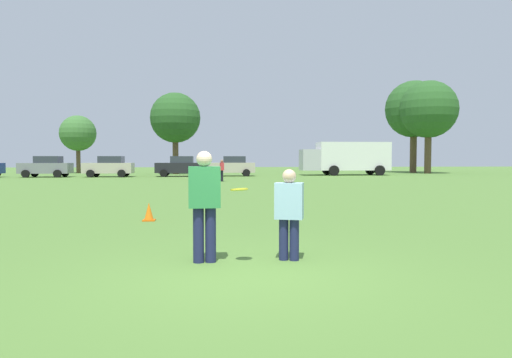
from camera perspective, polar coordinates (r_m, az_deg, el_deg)
ground_plane at (r=6.69m, az=-1.21°, el=-11.55°), size 160.31×160.31×0.00m
player_thrower at (r=7.30m, az=-6.35°, el=-2.57°), size 0.50×0.30×1.74m
player_defender at (r=7.44m, az=4.08°, el=-3.77°), size 0.50×0.38×1.46m
frisbee at (r=7.05m, az=-2.07°, el=-1.30°), size 0.27×0.27×0.07m
traffic_cone at (r=12.47m, az=-12.99°, el=-3.97°), size 0.32×0.32×0.48m
parked_car_mid_left at (r=44.10m, az=-24.32°, el=1.41°), size 4.23×2.28×1.82m
parked_car_center at (r=42.65m, az=-17.56°, el=1.49°), size 4.23×2.28×1.82m
parked_car_mid_right at (r=42.28m, az=-9.30°, el=1.56°), size 4.23×2.28×1.82m
parked_car_near_right at (r=42.69m, az=-2.94°, el=1.60°), size 4.23×2.28×1.82m
box_truck at (r=45.86m, az=11.04°, el=2.66°), size 8.54×3.12×3.18m
bystander_sideline_watcher at (r=32.85m, az=-4.20°, el=1.22°), size 0.29×0.45×1.54m
tree_west_oak at (r=54.76m, az=-21.00°, el=5.24°), size 3.90×3.90×6.33m
tree_west_maple at (r=49.05m, az=-9.87°, el=7.37°), size 5.17×5.17×8.40m
tree_center_elm at (r=55.96m, az=18.79°, el=8.07°), size 6.39×6.39×10.38m
tree_east_birch at (r=53.65m, az=20.40°, el=7.97°), size 6.12×6.12×9.95m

